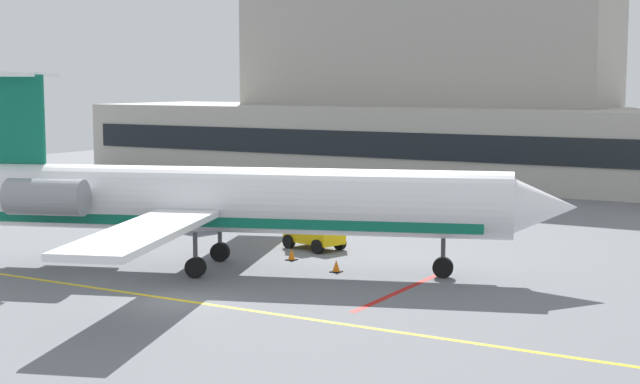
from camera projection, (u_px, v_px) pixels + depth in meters
name	position (u px, v px, depth m)	size (l,w,h in m)	color
ground	(169.00, 303.00, 36.65)	(120.00, 120.00, 0.11)	slate
terminal_building	(439.00, 99.00, 82.45)	(67.69, 16.06, 18.73)	#ADA89E
regional_jet	(222.00, 200.00, 42.51)	(29.49, 24.43, 8.88)	white
baggage_tug	(198.00, 212.00, 55.27)	(3.69, 2.65, 1.89)	#19389E
pushback_tractor	(311.00, 231.00, 48.25)	(3.35, 2.54, 2.01)	#E5B20C
safety_cone_alpha	(336.00, 267.00, 42.31)	(0.47, 0.47, 0.55)	orange
safety_cone_bravo	(292.00, 255.00, 45.14)	(0.47, 0.47, 0.55)	orange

